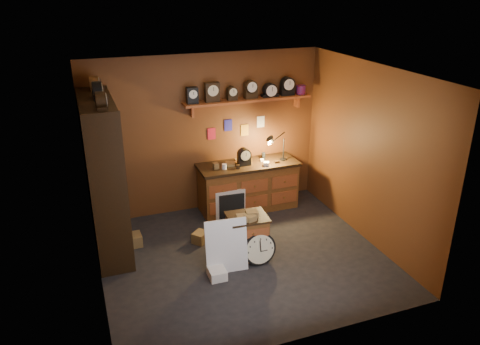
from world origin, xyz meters
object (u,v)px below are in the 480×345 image
Objects in this scene: shelving_unit at (102,171)px; low_cabinet at (247,234)px; big_round_clock at (259,249)px; workbench at (248,183)px.

low_cabinet is at bearing -27.02° from shelving_unit.
shelving_unit reaches higher than big_round_clock.
shelving_unit is 3.48× the size of low_cabinet.
workbench reaches higher than big_round_clock.
big_round_clock is at bearing -66.65° from low_cabinet.
shelving_unit is 2.28m from low_cabinet.
big_round_clock is (1.96, -1.20, -1.02)m from shelving_unit.
workbench is at bearing 11.45° from shelving_unit.
shelving_unit reaches higher than workbench.
low_cabinet is at bearing 109.55° from big_round_clock.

